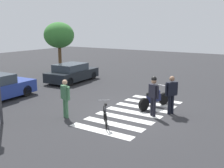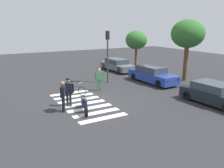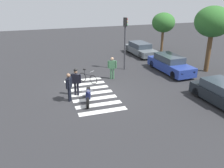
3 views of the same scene
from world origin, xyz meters
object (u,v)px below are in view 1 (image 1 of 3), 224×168
at_px(police_motorcycle, 154,99).
at_px(officer_by_motorcycle, 153,93).
at_px(officer_on_foot, 171,92).
at_px(pedestrian_bystander, 65,96).
at_px(leaning_bicycle, 105,116).
at_px(car_black_suv, 72,73).

relative_size(police_motorcycle, officer_by_motorcycle, 1.16).
bearing_deg(officer_on_foot, pedestrian_bystander, 128.39).
distance_m(officer_on_foot, officer_by_motorcycle, 0.91).
relative_size(officer_by_motorcycle, pedestrian_bystander, 1.07).
bearing_deg(officer_by_motorcycle, leaning_bicycle, 149.39).
bearing_deg(officer_by_motorcycle, officer_on_foot, -38.21).
distance_m(officer_on_foot, pedestrian_bystander, 4.74).
xyz_separation_m(officer_on_foot, pedestrian_bystander, (-2.94, 3.71, -0.05)).
xyz_separation_m(officer_on_foot, officer_by_motorcycle, (-0.71, 0.56, 0.04)).
bearing_deg(car_black_suv, leaning_bicycle, -131.00).
height_order(officer_on_foot, car_black_suv, officer_on_foot).
height_order(pedestrian_bystander, car_black_suv, pedestrian_bystander).
bearing_deg(car_black_suv, police_motorcycle, -109.60).
height_order(officer_on_foot, officer_by_motorcycle, officer_by_motorcycle).
relative_size(leaning_bicycle, officer_on_foot, 0.75).
distance_m(officer_by_motorcycle, pedestrian_bystander, 3.86).
xyz_separation_m(leaning_bicycle, car_black_suv, (5.97, 6.87, 0.27)).
bearing_deg(police_motorcycle, leaning_bicycle, 167.49).
height_order(police_motorcycle, car_black_suv, car_black_suv).
height_order(officer_by_motorcycle, car_black_suv, officer_by_motorcycle).
distance_m(police_motorcycle, pedestrian_bystander, 4.40).
relative_size(pedestrian_bystander, car_black_suv, 0.41).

